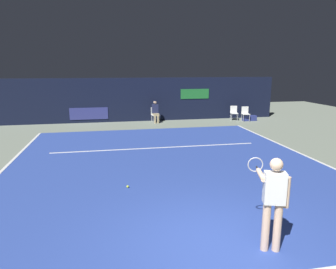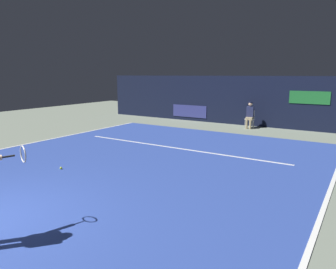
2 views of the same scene
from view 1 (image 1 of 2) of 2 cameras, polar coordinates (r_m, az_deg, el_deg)
The scene contains 11 objects.
ground_plane at distance 10.45m, azimuth -0.36°, elevation -5.51°, with size 33.30×33.30×0.00m, color gray.
court_surface at distance 10.45m, azimuth -0.36°, elevation -5.48°, with size 10.60×12.04×0.01m, color #2D479E.
line_sideline_left at distance 12.48m, azimuth 24.09°, elevation -3.55°, with size 0.10×12.04×0.01m, color white.
line_service at distance 12.44m, azimuth -2.16°, elevation -2.50°, with size 8.27×0.10×0.01m, color white.
back_wall at distance 18.72m, azimuth -5.36°, elevation 6.50°, with size 17.15×0.33×2.60m.
tennis_player at distance 5.73m, azimuth 19.01°, elevation -11.23°, with size 0.50×1.04×1.73m.
line_judge_on_chair at distance 18.04m, azimuth -2.36°, elevation 4.36°, with size 0.49×0.57×1.32m.
courtside_chair_near at distance 19.19m, azimuth 14.22°, elevation 3.92°, with size 0.49×0.47×0.88m.
courtside_chair_far at distance 19.39m, azimuth 12.19°, elevation 4.11°, with size 0.51×0.49×0.88m.
tennis_ball at distance 8.51m, azimuth -7.53°, elevation -9.59°, with size 0.07×0.07×0.07m, color #CCE033.
equipment_bag at distance 19.43m, azimuth 14.93°, elevation 2.96°, with size 0.84×0.32×0.32m, color navy.
Camera 1 is at (-1.83, -4.75, 3.22)m, focal length 32.71 mm.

